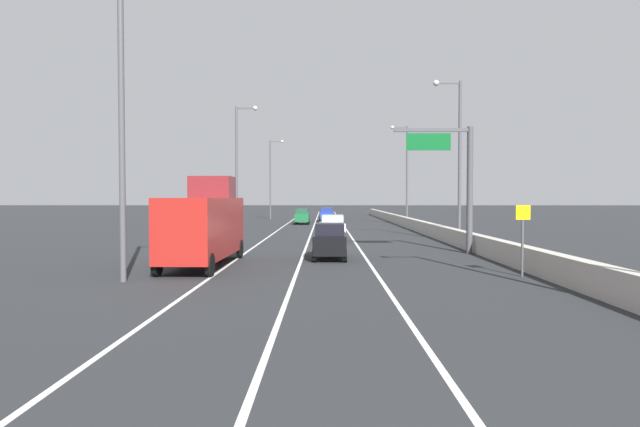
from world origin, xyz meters
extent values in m
plane|color=#26282B|center=(0.00, 64.00, 0.00)|extent=(320.00, 320.00, 0.00)
cube|color=silver|center=(-5.50, 55.00, 0.00)|extent=(0.16, 130.00, 0.00)
cube|color=silver|center=(-2.00, 55.00, 0.00)|extent=(0.16, 130.00, 0.00)
cube|color=silver|center=(1.50, 55.00, 0.00)|extent=(0.16, 130.00, 0.00)
cube|color=#B2ADA3|center=(8.43, 40.00, 0.55)|extent=(0.60, 120.00, 1.10)
cylinder|color=#47474C|center=(7.83, 27.51, 3.75)|extent=(0.36, 0.36, 7.50)
cube|color=#47474C|center=(5.58, 27.51, 7.30)|extent=(4.50, 0.20, 0.20)
cube|color=#0C5923|center=(5.35, 27.39, 6.60)|extent=(2.60, 0.10, 1.00)
cylinder|color=#4C4C51|center=(7.53, 18.28, 1.20)|extent=(0.10, 0.10, 2.40)
cube|color=yellow|center=(7.53, 18.24, 2.70)|extent=(0.60, 0.04, 0.60)
cylinder|color=#4C4C51|center=(9.32, 35.77, 5.99)|extent=(0.24, 0.24, 11.97)
cube|color=#4C4C51|center=(8.42, 35.77, 11.82)|extent=(1.80, 0.12, 0.12)
sphere|color=beige|center=(7.52, 35.77, 11.82)|extent=(0.44, 0.44, 0.44)
cylinder|color=#4C4C51|center=(9.27, 60.73, 5.99)|extent=(0.24, 0.24, 11.97)
cube|color=#4C4C51|center=(8.37, 60.73, 11.82)|extent=(1.80, 0.12, 0.12)
sphere|color=beige|center=(7.47, 60.73, 11.82)|extent=(0.44, 0.44, 0.44)
cylinder|color=#4C4C51|center=(-8.70, 16.81, 5.99)|extent=(0.24, 0.24, 11.97)
cylinder|color=#4C4C51|center=(-9.17, 46.76, 5.99)|extent=(0.24, 0.24, 11.97)
cube|color=#4C4C51|center=(-8.27, 46.76, 11.82)|extent=(1.80, 0.12, 0.12)
sphere|color=beige|center=(-7.37, 46.76, 11.82)|extent=(0.44, 0.44, 0.44)
cylinder|color=#4C4C51|center=(-9.01, 76.71, 5.99)|extent=(0.24, 0.24, 11.97)
cube|color=#4C4C51|center=(-8.11, 76.71, 11.82)|extent=(1.80, 0.12, 0.12)
sphere|color=beige|center=(-7.21, 76.71, 11.82)|extent=(0.44, 0.44, 0.44)
cube|color=#196033|center=(-3.54, 62.30, 0.83)|extent=(1.73, 4.41, 0.97)
cube|color=#1C4633|center=(-3.54, 61.86, 1.61)|extent=(1.51, 1.99, 0.60)
cylinder|color=black|center=(-4.30, 64.05, 0.34)|extent=(0.22, 0.68, 0.68)
cylinder|color=black|center=(-2.76, 64.04, 0.34)|extent=(0.22, 0.68, 0.68)
cylinder|color=black|center=(-4.32, 60.55, 0.34)|extent=(0.22, 0.68, 0.68)
cylinder|color=black|center=(-2.78, 60.54, 0.34)|extent=(0.22, 0.68, 0.68)
cube|color=#1E389E|center=(-0.54, 69.34, 0.84)|extent=(1.91, 4.37, 1.00)
cube|color=navy|center=(-0.52, 68.91, 1.64)|extent=(1.62, 1.99, 0.60)
cylinder|color=black|center=(-1.40, 71.02, 0.34)|extent=(0.24, 0.69, 0.68)
cylinder|color=black|center=(0.21, 71.07, 0.34)|extent=(0.24, 0.69, 0.68)
cylinder|color=black|center=(-1.28, 67.60, 0.34)|extent=(0.24, 0.69, 0.68)
cylinder|color=black|center=(0.32, 67.66, 0.34)|extent=(0.24, 0.69, 0.68)
cube|color=white|center=(-0.21, 35.43, 0.89)|extent=(1.88, 4.26, 1.11)
cube|color=#96969E|center=(-0.20, 35.00, 1.75)|extent=(1.61, 1.93, 0.60)
cylinder|color=black|center=(-1.06, 37.07, 0.34)|extent=(0.24, 0.68, 0.68)
cylinder|color=black|center=(0.56, 37.10, 0.34)|extent=(0.24, 0.68, 0.68)
cylinder|color=black|center=(-0.98, 33.75, 0.34)|extent=(0.24, 0.68, 0.68)
cylinder|color=black|center=(0.64, 33.78, 0.34)|extent=(0.24, 0.68, 0.68)
cube|color=black|center=(-0.47, 24.72, 0.84)|extent=(1.81, 4.05, 1.01)
cube|color=black|center=(-0.48, 24.32, 1.65)|extent=(1.56, 1.84, 0.60)
cylinder|color=black|center=(-1.22, 26.30, 0.34)|extent=(0.23, 0.68, 0.68)
cylinder|color=black|center=(0.35, 26.27, 0.34)|extent=(0.23, 0.68, 0.68)
cylinder|color=black|center=(-1.29, 23.18, 0.34)|extent=(0.23, 0.68, 0.68)
cylinder|color=black|center=(0.28, 23.15, 0.34)|extent=(0.23, 0.68, 0.68)
cube|color=#A51E19|center=(-6.61, 21.63, 1.90)|extent=(2.58, 8.37, 2.81)
cube|color=maroon|center=(-6.57, 23.45, 3.86)|extent=(2.15, 1.88, 1.10)
cylinder|color=black|center=(-7.65, 25.11, 0.50)|extent=(0.24, 1.00, 1.00)
cylinder|color=black|center=(-5.41, 25.06, 0.50)|extent=(0.24, 1.00, 1.00)
cylinder|color=black|center=(-7.81, 18.19, 0.50)|extent=(0.24, 1.00, 1.00)
cylinder|color=black|center=(-5.57, 18.14, 0.50)|extent=(0.24, 1.00, 1.00)
camera|label=1|loc=(-0.76, -3.97, 3.33)|focal=29.84mm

